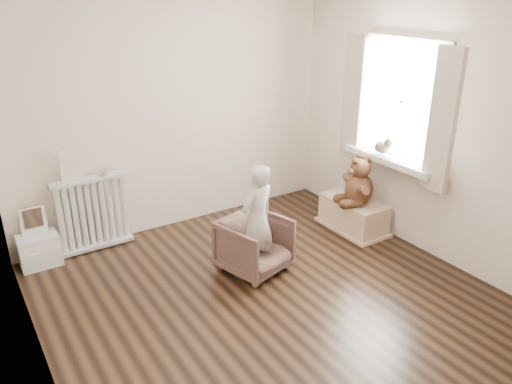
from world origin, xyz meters
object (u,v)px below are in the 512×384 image
radiator (93,214)px  toy_bench (353,212)px  toy_vanity (37,239)px  teddy_bear (360,175)px  armchair (255,245)px  child (257,220)px  plush_cat (383,145)px

radiator → toy_bench: bearing=-23.2°
toy_vanity → toy_bench: toy_vanity is taller
toy_vanity → teddy_bear: size_ratio=1.13×
armchair → teddy_bear: bearing=-13.2°
toy_vanity → child: child is taller
radiator → toy_vanity: radiator is taller
toy_vanity → toy_bench: bearing=-18.9°
toy_bench → child: bearing=-172.1°
toy_bench → teddy_bear: (-0.03, -0.09, 0.47)m
radiator → toy_bench: radiator is taller
toy_bench → toy_vanity: bearing=161.1°
radiator → child: 1.71m
child → toy_bench: (1.38, 0.19, -0.35)m
radiator → plush_cat: size_ratio=3.31×
toy_vanity → armchair: size_ratio=1.01×
toy_vanity → toy_bench: (3.07, -1.05, -0.08)m
child → toy_bench: child is taller
teddy_bear → plush_cat: size_ratio=2.19×
toy_vanity → child: (1.69, -1.24, 0.27)m
child → armchair: bearing=-105.5°
plush_cat → radiator: bearing=149.4°
radiator → plush_cat: 3.01m
armchair → teddy_bear: teddy_bear is taller
armchair → teddy_bear: size_ratio=1.13×
radiator → plush_cat: bearing=-25.7°
radiator → armchair: size_ratio=1.34×
child → toy_bench: size_ratio=1.44×
toy_vanity → teddy_bear: teddy_bear is taller
teddy_bear → plush_cat: bearing=-16.2°
radiator → toy_bench: 2.75m
child → teddy_bear: size_ratio=2.06×
armchair → toy_bench: bearing=-9.6°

